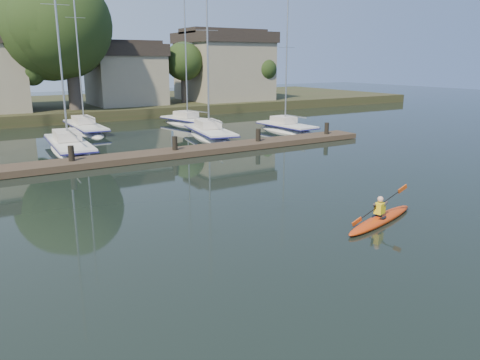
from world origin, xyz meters
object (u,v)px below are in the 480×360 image
sailboat_4 (286,133)px  sailboat_7 (189,127)px  sailboat_3 (210,140)px  sailboat_2 (70,154)px  kayak (381,218)px  sailboat_6 (86,133)px  dock (127,158)px

sailboat_4 → sailboat_7: (-5.03, 7.77, 0.01)m
sailboat_3 → sailboat_2: bearing=-169.9°
kayak → sailboat_7: sailboat_7 is taller
kayak → sailboat_2: sailboat_2 is taller
sailboat_3 → sailboat_6: (-7.19, 8.07, 0.02)m
sailboat_4 → sailboat_3: bearing=172.4°
dock → sailboat_7: (9.82, 12.42, -0.39)m
kayak → sailboat_3: (3.66, 19.94, -0.37)m
kayak → dock: bearing=91.3°
kayak → sailboat_2: size_ratio=0.29×
sailboat_3 → sailboat_7: 7.46m
kayak → sailboat_7: size_ratio=0.36×
kayak → sailboat_2: 20.92m
dock → sailboat_4: size_ratio=2.95×
sailboat_3 → sailboat_4: (6.76, -0.51, 0.01)m
kayak → sailboat_4: 22.05m
sailboat_3 → sailboat_4: size_ratio=1.16×
sailboat_2 → sailboat_4: size_ratio=1.32×
sailboat_4 → kayak: bearing=-121.5°
sailboat_4 → sailboat_6: sailboat_6 is taller
kayak → sailboat_3: size_ratio=0.33×
sailboat_7 → sailboat_4: bearing=-69.0°
dock → sailboat_4: (14.85, 4.65, -0.39)m
dock → sailboat_3: (8.09, 5.16, -0.40)m
sailboat_2 → sailboat_3: bearing=3.2°
dock → sailboat_4: sailboat_4 is taller
kayak → sailboat_4: size_ratio=0.38×
sailboat_7 → dock: bearing=-140.3°
sailboat_2 → dock: bearing=-64.9°
dock → sailboat_2: (-2.08, 5.09, -0.39)m
sailboat_3 → sailboat_6: size_ratio=0.89×
kayak → dock: 15.43m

